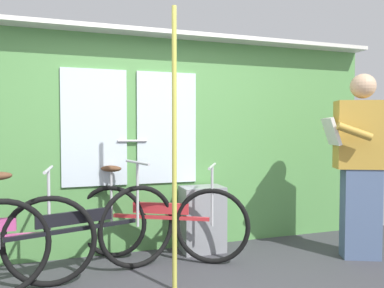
# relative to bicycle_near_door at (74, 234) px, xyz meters

# --- Properties ---
(train_door_wall) EXTENTS (4.91, 0.28, 2.15)m
(train_door_wall) POSITION_rel_bicycle_near_door_xyz_m (0.74, 0.61, 0.74)
(train_door_wall) COLOR #56934C
(train_door_wall) RESTS_ON ground_plane
(bicycle_near_door) EXTENTS (1.75, 0.63, 0.93)m
(bicycle_near_door) POSITION_rel_bicycle_near_door_xyz_m (0.00, 0.00, 0.00)
(bicycle_near_door) COLOR black
(bicycle_near_door) RESTS_ON ground_plane
(bicycle_by_pole) EXTENTS (1.46, 0.83, 0.89)m
(bicycle_by_pole) POSITION_rel_bicycle_near_door_xyz_m (0.75, 0.26, -0.02)
(bicycle_by_pole) COLOR black
(bicycle_by_pole) RESTS_ON ground_plane
(passenger_reading_newspaper) EXTENTS (0.63, 0.58, 1.72)m
(passenger_reading_newspaper) POSITION_rel_bicycle_near_door_xyz_m (2.55, -0.25, 0.52)
(passenger_reading_newspaper) COLOR slate
(passenger_reading_newspaper) RESTS_ON ground_plane
(trash_bin_by_wall) EXTENTS (0.42, 0.28, 0.64)m
(trash_bin_by_wall) POSITION_rel_bicycle_near_door_xyz_m (1.21, 0.39, -0.06)
(trash_bin_by_wall) COLOR gray
(trash_bin_by_wall) RESTS_ON ground_plane
(handrail_pole) EXTENTS (0.04, 0.04, 2.11)m
(handrail_pole) POSITION_rel_bicycle_near_door_xyz_m (0.71, -0.39, 0.67)
(handrail_pole) COLOR #C6C14C
(handrail_pole) RESTS_ON ground_plane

